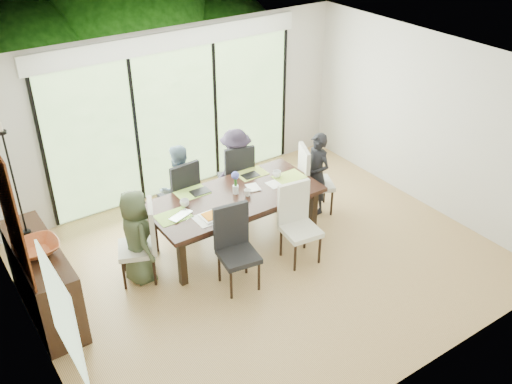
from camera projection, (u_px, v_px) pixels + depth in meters
floor at (266, 262)px, 7.86m from camera, size 6.00×5.00×0.01m
ceiling at (268, 72)px, 6.49m from camera, size 6.00×5.00×0.01m
wall_back at (175, 113)px, 8.96m from camera, size 6.00×0.02×2.70m
wall_front at (420, 282)px, 5.39m from camera, size 6.00×0.02×2.70m
wall_left at (22, 258)px, 5.71m from camera, size 0.02×5.00×2.70m
wall_right at (429, 122)px, 8.64m from camera, size 0.02×5.00×2.70m
glass_doors at (177, 122)px, 9.01m from camera, size 4.20×0.02×2.30m
blinds_header at (171, 41)px, 8.34m from camera, size 4.40×0.06×0.28m
mullion_a at (44, 156)px, 7.98m from camera, size 0.05×0.04×2.30m
mullion_b at (136, 133)px, 8.66m from camera, size 0.05×0.04×2.30m
mullion_c at (215, 113)px, 9.34m from camera, size 0.05×0.04×2.30m
mullion_d at (284, 96)px, 10.02m from camera, size 0.05×0.04×2.30m
side_window at (62, 313)px, 4.80m from camera, size 0.02×0.90×1.00m
deck at (158, 169)px, 10.31m from camera, size 6.00×1.80×0.10m
rail_top at (136, 124)px, 10.57m from camera, size 6.00×0.08×0.06m
foliage_left at (12, 81)px, 9.96m from camera, size 3.20×3.20×3.20m
foliage_mid at (115, 34)px, 11.27m from camera, size 4.00×4.00×4.00m
foliage_right at (215, 55)px, 11.85m from camera, size 2.80×2.80×2.80m
foliage_far at (55, 43)px, 11.38m from camera, size 3.60×3.60×3.60m
table_top at (235, 198)px, 7.93m from camera, size 2.43×1.12×0.06m
table_apron at (235, 203)px, 7.98m from camera, size 2.23×0.91×0.10m
table_leg_fl at (182, 262)px, 7.29m from camera, size 0.09×0.09×0.70m
table_leg_fr at (313, 211)px, 8.34m from camera, size 0.09×0.09×0.70m
table_leg_bl at (153, 230)px, 7.91m from camera, size 0.09×0.09×0.70m
table_leg_br at (278, 187)px, 8.95m from camera, size 0.09×0.09×0.70m
chair_left_end at (136, 243)px, 7.29m from camera, size 0.61×0.61×1.12m
chair_right_end at (317, 179)px, 8.75m from camera, size 0.61×0.61×1.12m
chair_far_left at (178, 192)px, 8.40m from camera, size 0.50×0.50×1.12m
chair_far_right at (235, 174)px, 8.89m from camera, size 0.57×0.57×1.12m
chair_near_left at (239, 250)px, 7.16m from camera, size 0.53×0.53×1.12m
chair_near_right at (301, 225)px, 7.64m from camera, size 0.52×0.52×1.12m
person_left_end at (137, 236)px, 7.25m from camera, size 0.42×0.63×1.31m
person_right_end at (317, 174)px, 8.69m from camera, size 0.42×0.63×1.31m
person_far_left at (179, 187)px, 8.34m from camera, size 0.67×0.50×1.31m
person_far_right at (236, 169)px, 8.83m from camera, size 0.65×0.45×1.31m
placemat_left at (173, 216)px, 7.45m from camera, size 0.45×0.32×0.01m
placemat_right at (289, 177)px, 8.37m from camera, size 0.45×0.32×0.01m
placemat_far_l at (192, 193)px, 7.98m from camera, size 0.45×0.32×0.01m
placemat_far_r at (251, 173)px, 8.46m from camera, size 0.45×0.32×0.01m
placemat_paper at (211, 217)px, 7.43m from camera, size 0.45×0.32×0.01m
tablet_far_l at (200, 192)px, 7.99m from camera, size 0.26×0.18×0.01m
tablet_far_r at (251, 175)px, 8.40m from camera, size 0.24×0.17×0.01m
papers at (277, 183)px, 8.22m from camera, size 0.30×0.22×0.00m
platter_base at (211, 216)px, 7.42m from camera, size 0.26×0.26×0.02m
platter_snacks at (211, 215)px, 7.42m from camera, size 0.20×0.20×0.01m
vase at (236, 189)px, 7.94m from camera, size 0.08×0.08×0.12m
hyacinth_stems at (236, 182)px, 7.88m from camera, size 0.04×0.04×0.16m
hyacinth_blooms at (235, 175)px, 7.83m from camera, size 0.11×0.11×0.11m
laptop at (184, 217)px, 7.42m from camera, size 0.39×0.32×0.03m
cup_a at (185, 203)px, 7.66m from camera, size 0.16×0.16×0.10m
cup_b at (248, 193)px, 7.89m from camera, size 0.13×0.13×0.09m
cup_c at (277, 174)px, 8.35m from camera, size 0.16×0.16×0.10m
book at (248, 189)px, 8.07m from camera, size 0.21×0.26×0.02m
sideboard at (43, 280)px, 6.79m from camera, size 0.47×1.67×0.94m
bowl at (37, 248)px, 6.45m from camera, size 0.50×0.50×0.12m
candlestick_base at (27, 232)px, 6.79m from camera, size 0.10×0.10×0.04m
candlestick_shaft at (15, 185)px, 6.46m from camera, size 0.03×0.03×1.30m
candlestick_pan at (2, 132)px, 6.13m from camera, size 0.10×0.10×0.03m
candle at (0, 127)px, 6.10m from camera, size 0.04×0.04×0.10m
tapestry at (9, 210)px, 5.84m from camera, size 0.02×1.00×1.50m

